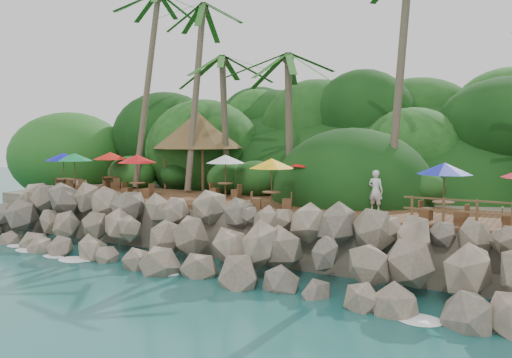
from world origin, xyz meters
The scene contains 11 objects.
ground centered at (0.00, 0.00, 0.00)m, with size 140.00×140.00×0.00m, color #19514F.
land_base centered at (0.00, 16.00, 1.05)m, with size 32.00×25.20×2.10m, color gray.
jungle_hill centered at (0.00, 23.50, 0.00)m, with size 44.80×28.00×15.40m, color #143811.
seawall centered at (0.00, 2.00, 1.15)m, with size 29.00×4.00×2.30m, color gray, non-canonical shape.
terrace centered at (0.00, 6.00, 2.20)m, with size 26.00×5.00×0.20m, color brown.
jungle_foliage centered at (0.00, 15.00, 0.00)m, with size 44.00×16.00×12.00m, color #143811, non-canonical shape.
foam_line centered at (0.00, 0.30, 0.03)m, with size 25.20×0.80×0.06m.
palms centered at (0.18, 8.83, 11.78)m, with size 28.78×7.22×13.14m.
palapa centered at (-6.54, 10.08, 5.79)m, with size 5.48×5.48×4.60m.
dining_clusters centered at (-1.35, 5.48, 4.12)m, with size 25.55×5.22×2.19m.
waiter centered at (5.94, 5.82, 3.18)m, with size 0.64×0.42×1.75m, color silver.
Camera 1 is at (12.77, -15.49, 5.52)m, focal length 36.80 mm.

